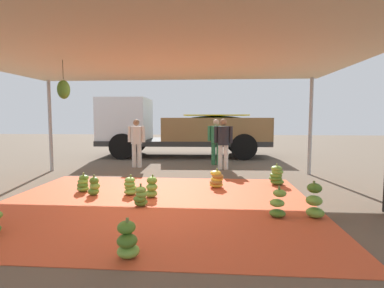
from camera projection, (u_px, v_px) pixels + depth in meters
The scene contains 17 objects.
ground_plane at pixel (175, 174), 8.60m from camera, with size 40.00×40.00×0.00m, color brown.
tarp_orange at pixel (153, 204), 5.62m from camera, with size 5.94×4.87×0.01m, color #D1512D.
tent_canopy at pixel (150, 56), 5.30m from camera, with size 8.00×7.00×2.77m.
banana_bunch_0 at pixel (152, 188), 6.06m from camera, with size 0.33×0.32×0.46m.
banana_bunch_1 at pixel (141, 197), 5.45m from camera, with size 0.30×0.31×0.42m.
banana_bunch_2 at pixel (217, 180), 6.91m from camera, with size 0.43×0.44×0.45m.
banana_bunch_3 at pixel (277, 176), 7.23m from camera, with size 0.39×0.36×0.51m.
banana_bunch_4 at pixel (94, 187), 6.24m from camera, with size 0.31×0.31×0.42m.
banana_bunch_7 at pixel (130, 186), 6.29m from camera, with size 0.34×0.35×0.42m.
banana_bunch_9 at pixel (278, 204), 4.87m from camera, with size 0.29×0.29×0.51m.
banana_bunch_10 at pixel (315, 202), 4.85m from camera, with size 0.39×0.39×0.59m.
banana_bunch_11 at pixel (83, 184), 6.55m from camera, with size 0.33×0.34×0.42m.
banana_bunch_12 at pixel (127, 241), 3.45m from camera, with size 0.32×0.35×0.47m.
cargo_truck_main at pixel (177, 128), 12.63m from camera, with size 6.94×2.71×2.40m.
worker_0 at pixel (216, 138), 10.24m from camera, with size 0.57×0.35×1.55m.
worker_1 at pixel (137, 139), 9.75m from camera, with size 0.57×0.35×1.55m.
worker_2 at pixel (223, 140), 9.35m from camera, with size 0.57×0.35×1.57m.
Camera 1 is at (1.14, -5.43, 1.61)m, focal length 28.36 mm.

